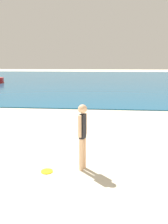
{
  "coord_description": "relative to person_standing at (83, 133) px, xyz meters",
  "views": [
    {
      "loc": [
        1.08,
        -2.27,
        2.59
      ],
      "look_at": [
        0.14,
        6.76,
        0.71
      ],
      "focal_mm": 37.81,
      "sensor_mm": 36.0,
      "label": 1
    }
  ],
  "objects": [
    {
      "name": "frisbee",
      "position": [
        -0.85,
        -0.25,
        -0.92
      ],
      "size": [
        0.29,
        0.29,
        0.03
      ],
      "primitive_type": "cylinder",
      "color": "yellow",
      "rests_on": "ground"
    },
    {
      "name": "water",
      "position": [
        -0.48,
        37.68,
        -0.9
      ],
      "size": [
        160.0,
        60.0,
        0.06
      ],
      "primitive_type": "cube",
      "color": "#14567F",
      "rests_on": "ground"
    },
    {
      "name": "person_standing",
      "position": [
        0.0,
        0.0,
        0.0
      ],
      "size": [
        0.22,
        0.36,
        1.64
      ],
      "rotation": [
        0.0,
        0.0,
        1.22
      ],
      "color": "#DDAD84",
      "rests_on": "ground"
    }
  ]
}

